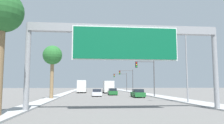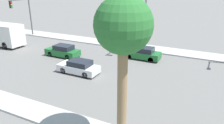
{
  "view_description": "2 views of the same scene",
  "coord_description": "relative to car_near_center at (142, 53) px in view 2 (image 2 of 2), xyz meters",
  "views": [
    {
      "loc": [
        -3.01,
        -0.56,
        2.2
      ],
      "look_at": [
        0.0,
        29.63,
        5.36
      ],
      "focal_mm": 35.0,
      "sensor_mm": 36.0,
      "label": 1
    },
    {
      "loc": [
        -18.46,
        29.27,
        8.72
      ],
      "look_at": [
        -1.63,
        37.67,
        1.76
      ],
      "focal_mm": 35.0,
      "sensor_mm": 36.0,
      "label": 2
    }
  ],
  "objects": [
    {
      "name": "sidewalk_right",
      "position": [
        4.25,
        22.95,
        -0.61
      ],
      "size": [
        3.0,
        120.0,
        0.15
      ],
      "color": "#ACACAC",
      "rests_on": "ground"
    },
    {
      "name": "car_near_center",
      "position": [
        0.0,
        0.0,
        0.0
      ],
      "size": [
        1.81,
        4.31,
        1.45
      ],
      "color": "#1E662D",
      "rests_on": "ground"
    },
    {
      "name": "car_mid_center",
      "position": [
        -3.5,
        9.06,
        -0.0
      ],
      "size": [
        1.75,
        4.26,
        1.45
      ],
      "color": "#1E662D",
      "rests_on": "ground"
    },
    {
      "name": "car_mid_left",
      "position": [
        -7.0,
        4.28,
        -0.03
      ],
      "size": [
        1.76,
        4.22,
        1.37
      ],
      "color": "silver",
      "rests_on": "ground"
    },
    {
      "name": "traffic_light_near_intersection",
      "position": [
        2.18,
        0.95,
        3.72
      ],
      "size": [
        3.62,
        0.32,
        6.66
      ],
      "color": "#4C4C4F",
      "rests_on": "ground"
    },
    {
      "name": "traffic_light_mid_block",
      "position": [
        2.03,
        20.95,
        3.54
      ],
      "size": [
        3.98,
        0.32,
        6.32
      ],
      "color": "#4C4C4F",
      "rests_on": "ground"
    },
    {
      "name": "palm_tree_background",
      "position": [
        -14.08,
        -3.59,
        5.81
      ],
      "size": [
        2.94,
        2.94,
        8.21
      ],
      "color": "#8C704C",
      "rests_on": "ground"
    }
  ]
}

